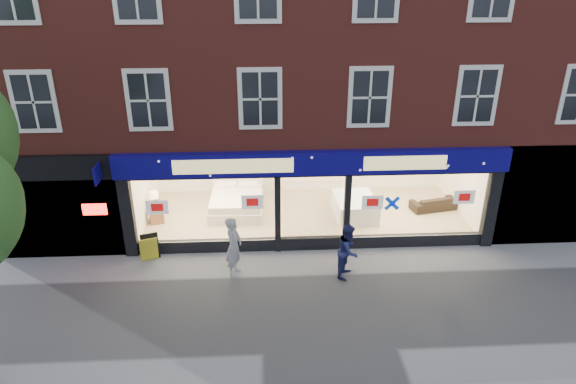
{
  "coord_description": "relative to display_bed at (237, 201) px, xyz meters",
  "views": [
    {
      "loc": [
        -1.49,
        -10.72,
        8.28
      ],
      "look_at": [
        -0.77,
        2.5,
        2.22
      ],
      "focal_mm": 32.0,
      "sensor_mm": 36.0,
      "label": 1
    }
  ],
  "objects": [
    {
      "name": "building",
      "position": [
        2.4,
        1.22,
        6.21
      ],
      "size": [
        19.0,
        8.26,
        10.3
      ],
      "color": "maroon",
      "rests_on": "ground"
    },
    {
      "name": "pedestrian_grey",
      "position": [
        0.08,
        -3.92,
        0.44
      ],
      "size": [
        0.59,
        0.75,
        1.79
      ],
      "primitive_type": "imported",
      "rotation": [
        0.0,
        0.0,
        1.29
      ],
      "color": "#97999E",
      "rests_on": "ground"
    },
    {
      "name": "ground",
      "position": [
        2.41,
        -5.72,
        -0.46
      ],
      "size": [
        120.0,
        120.0,
        0.0
      ],
      "primitive_type": "plane",
      "color": "gray",
      "rests_on": "ground"
    },
    {
      "name": "mattress_stack",
      "position": [
        4.1,
        -0.68,
        -0.02
      ],
      "size": [
        1.44,
        1.78,
        0.68
      ],
      "rotation": [
        0.0,
        0.0,
        0.05
      ],
      "color": "white",
      "rests_on": "showroom_floor"
    },
    {
      "name": "bedside_table",
      "position": [
        -2.69,
        -0.76,
        -0.08
      ],
      "size": [
        0.56,
        0.56,
        0.55
      ],
      "primitive_type": "cube",
      "rotation": [
        0.0,
        0.0,
        0.3
      ],
      "color": "brown",
      "rests_on": "showroom_floor"
    },
    {
      "name": "a_board",
      "position": [
        -2.49,
        -3.02,
        -0.05
      ],
      "size": [
        0.61,
        0.48,
        0.81
      ],
      "primitive_type": "cube",
      "rotation": [
        0.0,
        0.0,
        0.31
      ],
      "color": "gold",
      "rests_on": "ground"
    },
    {
      "name": "display_bed",
      "position": [
        0.0,
        0.0,
        0.0
      ],
      "size": [
        1.93,
        2.32,
        1.29
      ],
      "rotation": [
        0.0,
        0.0,
        -0.03
      ],
      "color": "white",
      "rests_on": "showroom_floor"
    },
    {
      "name": "pedestrian_blue",
      "position": [
        3.29,
        -4.16,
        0.35
      ],
      "size": [
        0.88,
        0.97,
        1.61
      ],
      "primitive_type": "imported",
      "rotation": [
        0.0,
        0.0,
        1.13
      ],
      "color": "#1C1F4E",
      "rests_on": "ground"
    },
    {
      "name": "sofa",
      "position": [
        7.01,
        -0.3,
        -0.11
      ],
      "size": [
        1.77,
        0.99,
        0.49
      ],
      "primitive_type": "imported",
      "rotation": [
        0.0,
        0.0,
        3.35
      ],
      "color": "black",
      "rests_on": "showroom_floor"
    },
    {
      "name": "showroom_floor",
      "position": [
        2.41,
        -0.47,
        -0.41
      ],
      "size": [
        11.0,
        4.5,
        0.1
      ],
      "primitive_type": "cube",
      "color": "tan",
      "rests_on": "ground"
    }
  ]
}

